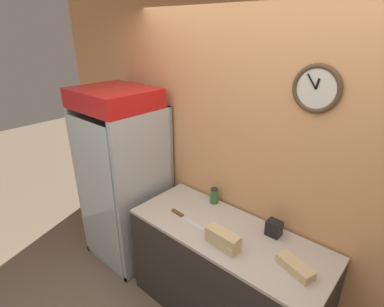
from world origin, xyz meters
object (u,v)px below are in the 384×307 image
chefs_knife (183,217)px  condiment_jar (214,196)px  sandwich_stack_bottom (222,242)px  beverage_cooler (127,168)px  sandwich_stack_middle (223,236)px  napkin_dispenser (274,228)px  sandwich_flat_left (295,267)px

chefs_knife → condiment_jar: size_ratio=2.57×
sandwich_stack_bottom → chefs_knife: 0.46m
beverage_cooler → chefs_knife: beverage_cooler is taller
sandwich_stack_middle → condiment_jar: bearing=133.8°
beverage_cooler → sandwich_stack_middle: beverage_cooler is taller
napkin_dispenser → sandwich_stack_middle: bearing=-120.7°
beverage_cooler → sandwich_stack_middle: bearing=-7.6°
chefs_knife → napkin_dispenser: 0.73m
chefs_knife → condiment_jar: (0.05, 0.35, 0.06)m
condiment_jar → napkin_dispenser: size_ratio=1.21×
condiment_jar → napkin_dispenser: (0.62, -0.06, -0.01)m
sandwich_stack_bottom → chefs_knife: sandwich_stack_bottom is taller
chefs_knife → napkin_dispenser: napkin_dispenser is taller
condiment_jar → sandwich_stack_bottom: bearing=-46.2°
condiment_jar → sandwich_flat_left: bearing=-18.4°
napkin_dispenser → condiment_jar: bearing=174.7°
sandwich_stack_middle → sandwich_stack_bottom: bearing=0.0°
sandwich_stack_bottom → sandwich_flat_left: bearing=13.8°
sandwich_stack_bottom → sandwich_flat_left: (0.49, 0.12, 0.00)m
sandwich_flat_left → condiment_jar: size_ratio=1.88×
sandwich_stack_middle → condiment_jar: condiment_jar is taller
sandwich_stack_bottom → sandwich_stack_middle: 0.06m
beverage_cooler → chefs_knife: size_ratio=4.92×
sandwich_stack_middle → napkin_dispenser: (0.22, 0.36, -0.03)m
sandwich_stack_bottom → sandwich_stack_middle: (0.00, 0.00, 0.06)m
sandwich_stack_middle → beverage_cooler: bearing=172.4°
sandwich_stack_bottom → napkin_dispenser: napkin_dispenser is taller
beverage_cooler → napkin_dispenser: 1.57m
sandwich_stack_middle → sandwich_flat_left: 0.51m
sandwich_stack_middle → napkin_dispenser: sandwich_stack_middle is taller
sandwich_flat_left → sandwich_stack_middle: bearing=-166.2°
sandwich_stack_bottom → chefs_knife: bearing=171.4°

